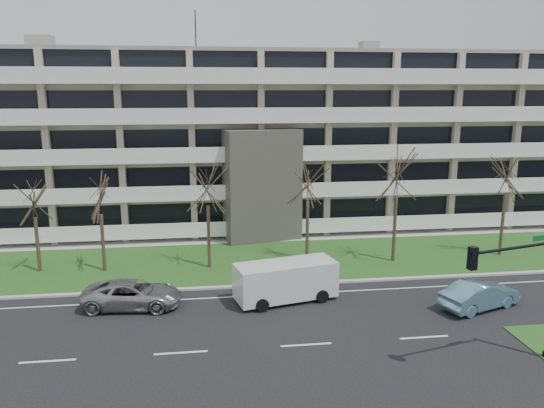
{
  "coord_description": "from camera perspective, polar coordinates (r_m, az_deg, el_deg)",
  "views": [
    {
      "loc": [
        -4.76,
        -23.19,
        12.18
      ],
      "look_at": [
        -0.34,
        10.0,
        4.84
      ],
      "focal_mm": 35.0,
      "sensor_mm": 36.0,
      "label": 1
    }
  ],
  "objects": [
    {
      "name": "tree_6",
      "position": [
        41.71,
        24.01,
        3.48
      ],
      "size": [
        4.18,
        4.18,
        8.36
      ],
      "color": "#382B21",
      "rests_on": "ground"
    },
    {
      "name": "tree_5",
      "position": [
        37.71,
        13.35,
        3.68
      ],
      "size": [
        4.3,
        4.3,
        8.61
      ],
      "color": "#382B21",
      "rests_on": "ground"
    },
    {
      "name": "traffic_signal",
      "position": [
        25.79,
        25.72,
        -7.68
      ],
      "size": [
        5.05,
        1.51,
        5.99
      ],
      "rotation": [
        0.0,
        0.0,
        0.24
      ],
      "color": "black",
      "rests_on": "ground"
    },
    {
      "name": "ground",
      "position": [
        26.62,
        3.69,
        -14.88
      ],
      "size": [
        160.0,
        160.0,
        0.0
      ],
      "primitive_type": "plane",
      "color": "black",
      "rests_on": "ground"
    },
    {
      "name": "curb",
      "position": [
        33.8,
        1.03,
        -8.64
      ],
      "size": [
        90.0,
        0.35,
        0.12
      ],
      "primitive_type": "cube",
      "color": "#B2B2AD",
      "rests_on": "ground"
    },
    {
      "name": "tree_1",
      "position": [
        38.15,
        -24.33,
        0.78
      ],
      "size": [
        3.37,
        3.37,
        6.74
      ],
      "color": "#382B21",
      "rests_on": "ground"
    },
    {
      "name": "tree_2",
      "position": [
        36.66,
        -18.08,
        1.26
      ],
      "size": [
        3.54,
        3.54,
        7.08
      ],
      "color": "#382B21",
      "rests_on": "ground"
    },
    {
      "name": "white_van",
      "position": [
        31.16,
        1.61,
        -7.94
      ],
      "size": [
        6.21,
        3.44,
        2.28
      ],
      "rotation": [
        0.0,
        0.0,
        0.23
      ],
      "color": "silver",
      "rests_on": "ground"
    },
    {
      "name": "sidewalk",
      "position": [
        43.68,
        -1.03,
        -3.77
      ],
      "size": [
        90.0,
        2.0,
        0.08
      ],
      "primitive_type": "cube",
      "color": "#B2B2AD",
      "rests_on": "ground"
    },
    {
      "name": "blue_sedan",
      "position": [
        32.43,
        21.43,
        -9.08
      ],
      "size": [
        5.1,
        3.23,
        1.59
      ],
      "primitive_type": "imported",
      "rotation": [
        0.0,
        0.0,
        1.92
      ],
      "color": "#71A5C5",
      "rests_on": "ground"
    },
    {
      "name": "apartment_building",
      "position": [
        48.96,
        -1.99,
        7.01
      ],
      "size": [
        60.5,
        15.1,
        18.75
      ],
      "color": "tan",
      "rests_on": "ground"
    },
    {
      "name": "tree_4",
      "position": [
        37.06,
        3.9,
        2.91
      ],
      "size": [
        3.93,
        3.93,
        7.85
      ],
      "color": "#382B21",
      "rests_on": "ground"
    },
    {
      "name": "lane_edge_line",
      "position": [
        32.44,
        1.43,
        -9.67
      ],
      "size": [
        90.0,
        0.12,
        0.01
      ],
      "primitive_type": "cube",
      "color": "white",
      "rests_on": "ground"
    },
    {
      "name": "tree_3",
      "position": [
        35.69,
        -6.97,
        2.44
      ],
      "size": [
        3.91,
        3.91,
        7.82
      ],
      "color": "#382B21",
      "rests_on": "ground"
    },
    {
      "name": "grass_verge",
      "position": [
        38.47,
        -0.08,
        -6.04
      ],
      "size": [
        90.0,
        10.0,
        0.06
      ],
      "primitive_type": "cube",
      "color": "#1F4A18",
      "rests_on": "ground"
    },
    {
      "name": "silver_pickup",
      "position": [
        31.4,
        -14.78,
        -9.38
      ],
      "size": [
        5.73,
        3.08,
        1.53
      ],
      "primitive_type": "imported",
      "rotation": [
        0.0,
        0.0,
        1.47
      ],
      "color": "#A1A3A7",
      "rests_on": "ground"
    }
  ]
}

